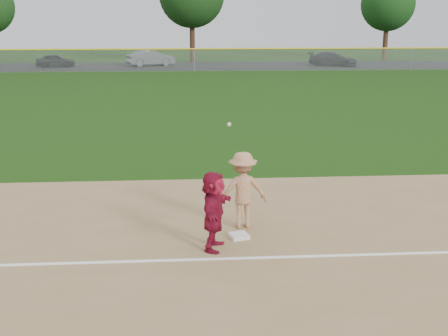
{
  "coord_description": "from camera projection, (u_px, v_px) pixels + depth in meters",
  "views": [
    {
      "loc": [
        -0.88,
        -11.21,
        4.73
      ],
      "look_at": [
        0.0,
        1.5,
        1.3
      ],
      "focal_mm": 45.0,
      "sensor_mm": 36.0,
      "label": 1
    }
  ],
  "objects": [
    {
      "name": "foul_line",
      "position": [
        232.0,
        258.0,
        11.31
      ],
      "size": [
        60.0,
        0.1,
        0.01
      ],
      "primitive_type": "cube",
      "color": "white",
      "rests_on": "infield_dirt"
    },
    {
      "name": "outfield_fence",
      "position": [
        194.0,
        49.0,
        50.11
      ],
      "size": [
        110.0,
        0.12,
        110.0
      ],
      "color": "#999EA0",
      "rests_on": "ground"
    },
    {
      "name": "car_right",
      "position": [
        333.0,
        59.0,
        56.19
      ],
      "size": [
        5.15,
        3.72,
        1.38
      ],
      "primitive_type": "imported",
      "rotation": [
        0.0,
        0.0,
        1.15
      ],
      "color": "black",
      "rests_on": "parking_asphalt"
    },
    {
      "name": "ground",
      "position": [
        229.0,
        244.0,
        12.08
      ],
      "size": [
        160.0,
        160.0,
        0.0
      ],
      "primitive_type": "plane",
      "color": "#173A0B",
      "rests_on": "ground"
    },
    {
      "name": "first_base_play",
      "position": [
        243.0,
        190.0,
        12.83
      ],
      "size": [
        1.21,
        0.78,
        2.53
      ],
      "color": "#99999B",
      "rests_on": "infield_dirt"
    },
    {
      "name": "car_left",
      "position": [
        55.0,
        60.0,
        54.89
      ],
      "size": [
        3.96,
        2.21,
        1.27
      ],
      "primitive_type": "imported",
      "rotation": [
        0.0,
        0.0,
        1.77
      ],
      "color": "black",
      "rests_on": "parking_asphalt"
    },
    {
      "name": "car_mid",
      "position": [
        150.0,
        58.0,
        56.18
      ],
      "size": [
        4.99,
        3.41,
        1.56
      ],
      "primitive_type": "imported",
      "rotation": [
        0.0,
        0.0,
        1.99
      ],
      "color": "#5A5D61",
      "rests_on": "parking_asphalt"
    },
    {
      "name": "base_runner",
      "position": [
        214.0,
        211.0,
        11.6
      ],
      "size": [
        0.87,
        1.63,
        1.68
      ],
      "primitive_type": "imported",
      "rotation": [
        0.0,
        0.0,
        1.32
      ],
      "color": "maroon",
      "rests_on": "infield_dirt"
    },
    {
      "name": "parking_asphalt",
      "position": [
        193.0,
        66.0,
        56.4
      ],
      "size": [
        120.0,
        10.0,
        0.01
      ],
      "primitive_type": "cube",
      "color": "black",
      "rests_on": "ground"
    },
    {
      "name": "first_base",
      "position": [
        239.0,
        236.0,
        12.38
      ],
      "size": [
        0.47,
        0.47,
        0.09
      ],
      "primitive_type": "cube",
      "rotation": [
        0.0,
        0.0,
        0.27
      ],
      "color": "white",
      "rests_on": "infield_dirt"
    },
    {
      "name": "tree_3",
      "position": [
        388.0,
        4.0,
        62.82
      ],
      "size": [
        6.0,
        6.0,
        9.19
      ],
      "color": "#3C2215",
      "rests_on": "ground"
    }
  ]
}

